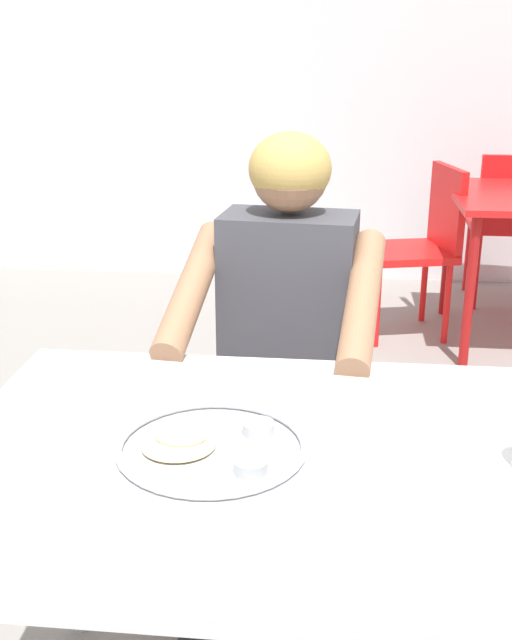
% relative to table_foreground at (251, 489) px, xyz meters
% --- Properties ---
extents(table_foreground, '(1.07, 0.84, 0.73)m').
position_rel_table_foreground_xyz_m(table_foreground, '(0.00, 0.00, 0.00)').
color(table_foreground, silver).
rests_on(table_foreground, ground).
extents(thali_tray, '(0.33, 0.33, 0.03)m').
position_rel_table_foreground_xyz_m(thali_tray, '(-0.07, -0.01, 0.09)').
color(thali_tray, '#B7BABF').
rests_on(thali_tray, table_foreground).
extents(chair_foreground, '(0.48, 0.48, 0.81)m').
position_rel_table_foreground_xyz_m(chair_foreground, '(0.02, 0.87, -0.18)').
color(chair_foreground, red).
rests_on(chair_foreground, ground).
extents(diner_foreground, '(0.53, 0.58, 1.20)m').
position_rel_table_foreground_xyz_m(diner_foreground, '(0.01, 0.65, 0.05)').
color(diner_foreground, '#2E2E2E').
rests_on(diner_foreground, ground).
extents(chair_red_left, '(0.52, 0.50, 0.84)m').
position_rel_table_foreground_xyz_m(chair_red_left, '(0.56, 2.60, -0.17)').
color(chair_red_left, red).
rests_on(chair_red_left, ground).
extents(chair_red_far, '(0.42, 0.44, 0.85)m').
position_rel_table_foreground_xyz_m(chair_red_far, '(1.09, 3.10, -0.16)').
color(chair_red_far, red).
rests_on(chair_red_far, ground).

